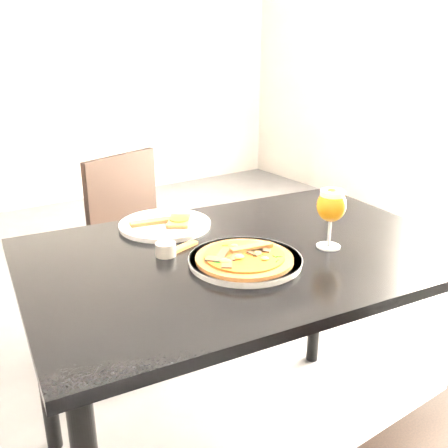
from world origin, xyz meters
TOP-DOWN VIEW (x-y plane):
  - ground at (0.00, 0.00)m, footprint 6.00×6.00m
  - dining_table at (-0.02, -0.15)m, footprint 1.29×0.94m
  - chair_far at (0.04, 0.64)m, footprint 0.50×0.50m
  - plate_main at (-0.07, -0.22)m, footprint 0.40×0.40m
  - pizza at (-0.08, -0.24)m, footprint 0.25×0.25m
  - plate_second at (-0.12, 0.14)m, footprint 0.30×0.30m
  - crust_scraps at (-0.11, 0.12)m, footprint 0.20×0.14m
  - loose_crust at (-0.16, -0.05)m, footprint 0.11×0.05m
  - sauce_cup at (-0.22, -0.06)m, footprint 0.06×0.06m
  - beer_glass at (0.19, -0.27)m, footprint 0.08×0.08m

SIDE VIEW (x-z plane):
  - ground at x=0.00m, z-range 0.00..0.00m
  - chair_far at x=0.04m, z-range 0.04..0.90m
  - dining_table at x=-0.02m, z-range 0.28..1.03m
  - loose_crust at x=-0.16m, z-range 0.75..0.76m
  - plate_second at x=-0.12m, z-range 0.75..0.77m
  - plate_main at x=-0.07m, z-range 0.75..0.77m
  - sauce_cup at x=-0.22m, z-range 0.75..0.79m
  - crust_scraps at x=-0.11m, z-range 0.76..0.78m
  - pizza at x=-0.08m, z-range 0.76..0.79m
  - beer_glass at x=0.19m, z-range 0.79..0.96m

